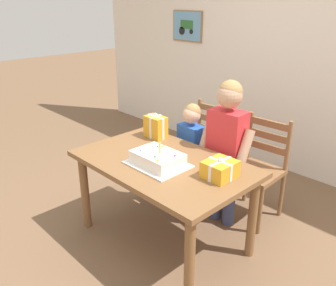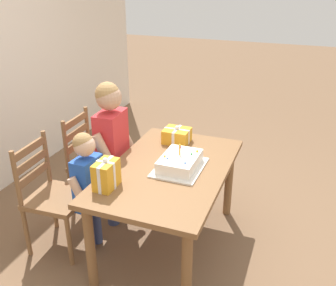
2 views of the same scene
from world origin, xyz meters
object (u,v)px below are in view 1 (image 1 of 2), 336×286
(gift_box_beside_cake, at_px, (220,169))
(gift_box_red_large, at_px, (156,127))
(dining_table, at_px, (163,173))
(child_older, at_px, (227,140))
(chair_right, at_px, (257,169))
(chair_left, at_px, (204,149))
(child_younger, at_px, (191,146))
(birthday_cake, at_px, (158,159))

(gift_box_beside_cake, bearing_deg, gift_box_red_large, 167.36)
(dining_table, xyz_separation_m, child_older, (0.16, 0.57, 0.16))
(child_older, bearing_deg, chair_right, 64.03)
(chair_left, xyz_separation_m, chair_right, (0.62, 0.00, 0.00))
(chair_left, height_order, child_younger, child_younger)
(gift_box_beside_cake, bearing_deg, chair_left, 135.59)
(gift_box_red_large, bearing_deg, child_younger, 56.83)
(birthday_cake, xyz_separation_m, chair_left, (-0.33, 0.94, -0.30))
(chair_left, bearing_deg, dining_table, -70.16)
(chair_right, bearing_deg, child_younger, -151.74)
(gift_box_beside_cake, distance_m, child_older, 0.56)
(gift_box_beside_cake, xyz_separation_m, child_older, (-0.30, 0.47, 0.00))
(gift_box_red_large, distance_m, chair_left, 0.67)
(gift_box_beside_cake, bearing_deg, birthday_cake, -157.80)
(chair_left, distance_m, child_older, 0.64)
(gift_box_beside_cake, distance_m, child_younger, 0.86)
(chair_right, bearing_deg, gift_box_beside_cake, -78.24)
(dining_table, relative_size, birthday_cake, 3.13)
(birthday_cake, height_order, child_older, child_older)
(birthday_cake, bearing_deg, chair_right, 73.20)
(child_older, bearing_deg, dining_table, -106.11)
(gift_box_red_large, bearing_deg, birthday_cake, -40.92)
(dining_table, relative_size, gift_box_red_large, 6.02)
(chair_left, height_order, chair_right, same)
(gift_box_red_large, bearing_deg, dining_table, -35.88)
(gift_box_beside_cake, relative_size, child_younger, 0.22)
(birthday_cake, height_order, gift_box_beside_cake, birthday_cake)
(birthday_cake, height_order, chair_right, chair_right)
(gift_box_red_large, height_order, chair_right, gift_box_red_large)
(chair_left, relative_size, child_older, 0.72)
(gift_box_beside_cake, xyz_separation_m, chair_right, (-0.16, 0.76, -0.31))
(dining_table, distance_m, birthday_cake, 0.17)
(child_older, bearing_deg, chair_left, 148.50)
(dining_table, distance_m, gift_box_red_large, 0.54)
(chair_left, height_order, child_older, child_older)
(dining_table, xyz_separation_m, chair_left, (-0.31, 0.86, -0.15))
(dining_table, distance_m, chair_right, 0.93)
(chair_right, bearing_deg, birthday_cake, -106.80)
(child_older, xyz_separation_m, child_younger, (-0.40, 0.00, -0.17))
(chair_left, relative_size, child_younger, 0.91)
(child_younger, bearing_deg, gift_box_beside_cake, -33.87)
(gift_box_beside_cake, relative_size, child_older, 0.17)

